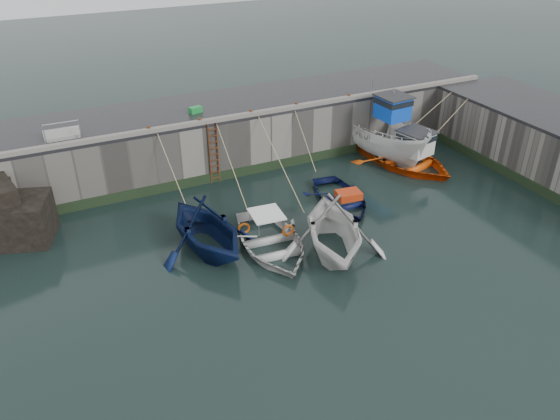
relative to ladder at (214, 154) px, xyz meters
name	(u,v)px	position (x,y,z in m)	size (l,w,h in m)	color
ground	(352,277)	(2.00, -9.91, -1.59)	(120.00, 120.00, 0.00)	black
quay_back	(232,131)	(2.00, 2.59, -0.09)	(30.00, 5.00, 3.00)	slate
road_back	(231,104)	(2.00, 2.59, 1.49)	(30.00, 5.00, 0.16)	black
kerb_back	(248,115)	(2.00, 0.24, 1.67)	(30.00, 0.30, 0.20)	slate
algae_back	(251,170)	(2.00, 0.05, -1.34)	(30.00, 0.08, 0.50)	black
algae_right	(528,183)	(13.96, -7.41, -1.34)	(0.08, 15.00, 0.50)	black
ladder	(214,154)	(0.00, 0.00, 0.00)	(0.51, 0.08, 3.20)	#3F1E0F
boat_near_white	(208,249)	(-2.41, -5.65, -1.59)	(4.40, 5.10, 2.69)	#091539
boat_near_white_rope	(179,205)	(-2.41, -1.53, -1.59)	(0.04, 4.15, 3.10)	tan
boat_near_blue	(271,248)	(0.03, -6.70, -1.59)	(3.74, 5.23, 1.08)	silver
boat_near_blue_rope	(231,199)	(0.03, -2.06, -1.59)	(0.04, 5.01, 3.10)	tan
boat_near_blacktrim	(332,251)	(2.23, -8.03, -1.59)	(4.60, 5.33, 2.81)	silver
boat_near_blacktrim_rope	(277,196)	(2.23, -2.72, -1.59)	(0.04, 6.19, 3.10)	tan
boat_near_navy	(341,202)	(4.72, -4.59, -1.59)	(3.16, 4.42, 0.92)	#09103D
boat_near_navy_rope	(306,172)	(4.72, -1.00, -1.59)	(0.04, 3.39, 3.10)	tan
boat_far_white	(383,136)	(9.61, -0.90, -0.45)	(3.22, 7.27, 5.73)	white
boat_far_orange	(405,158)	(10.01, -2.57, -1.19)	(5.57, 6.84, 4.25)	#EE510C
fish_crate	(195,110)	(-0.21, 1.91, 1.72)	(0.63, 0.36, 0.31)	#178234
railing	(62,134)	(-6.75, 1.33, 1.77)	(1.60, 1.05, 1.00)	#A5A8AD
bollard_a	(149,129)	(-3.00, 0.34, 1.71)	(0.18, 0.18, 0.28)	#3F1E0F
bollard_b	(200,121)	(-0.50, 0.34, 1.71)	(0.18, 0.18, 0.28)	#3F1E0F
bollard_c	(251,113)	(2.20, 0.34, 1.71)	(0.18, 0.18, 0.28)	#3F1E0F
bollard_d	(296,105)	(4.80, 0.34, 1.71)	(0.18, 0.18, 0.28)	#3F1E0F
bollard_e	(349,97)	(8.00, 0.34, 1.71)	(0.18, 0.18, 0.28)	#3F1E0F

